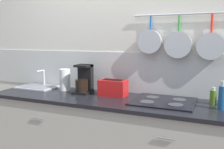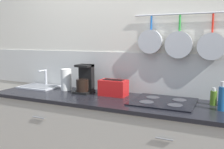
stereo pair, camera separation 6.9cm
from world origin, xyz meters
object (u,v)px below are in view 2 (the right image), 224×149
(toaster, at_px, (113,88))
(bottle_vinegar, at_px, (222,98))
(coffee_maker, at_px, (85,81))
(bottle_sesame_oil, at_px, (214,97))
(paper_towel_roll, at_px, (66,80))

(toaster, distance_m, bottle_vinegar, 1.02)
(bottle_vinegar, bearing_deg, coffee_maker, 174.99)
(toaster, bearing_deg, bottle_sesame_oil, 2.16)
(coffee_maker, distance_m, bottle_sesame_oil, 1.29)
(coffee_maker, height_order, bottle_sesame_oil, coffee_maker)
(coffee_maker, relative_size, bottle_sesame_oil, 1.99)
(toaster, relative_size, bottle_vinegar, 1.24)
(toaster, xyz_separation_m, bottle_sesame_oil, (0.95, 0.04, -0.01))
(bottle_vinegar, bearing_deg, paper_towel_roll, 174.87)
(coffee_maker, bearing_deg, toaster, 0.83)
(toaster, height_order, bottle_sesame_oil, toaster)
(coffee_maker, bearing_deg, bottle_vinegar, -5.01)
(paper_towel_roll, bearing_deg, bottle_vinegar, -5.13)
(paper_towel_roll, bearing_deg, toaster, -2.03)
(coffee_maker, distance_m, bottle_vinegar, 1.36)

